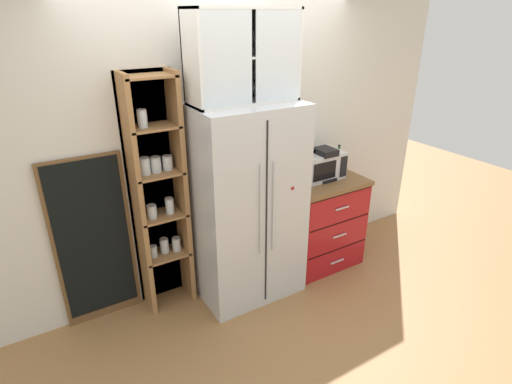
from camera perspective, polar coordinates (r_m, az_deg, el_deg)
ground_plane at (r=3.96m, az=-1.06°, el=-13.25°), size 10.55×10.55×0.00m
wall_back_cream at (r=3.68m, az=-4.37°, el=6.20°), size 4.86×0.10×2.55m
refrigerator at (r=3.52m, az=-1.39°, el=-1.64°), size 0.89×0.67×1.74m
pantry_shelf_column at (r=3.42m, az=-13.62°, el=-0.23°), size 0.44×0.29×2.01m
counter_cabinet at (r=4.17m, az=8.82°, el=-3.96°), size 0.78×0.63×0.92m
microwave at (r=3.96m, az=8.78°, el=3.79°), size 0.44×0.33×0.26m
coffee_maker at (r=3.93m, az=9.32°, el=3.98°), size 0.17×0.20×0.31m
mug_sage at (r=3.78m, az=5.46°, el=1.66°), size 0.12×0.08×0.10m
bottle_green at (r=4.15m, az=11.43°, el=4.44°), size 0.07×0.07×0.28m
upper_cabinet at (r=3.23m, az=-2.06°, el=18.43°), size 0.86×0.32×0.68m
chalkboard_menu at (r=3.50m, az=-21.79°, el=-6.48°), size 0.60×0.04×1.43m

